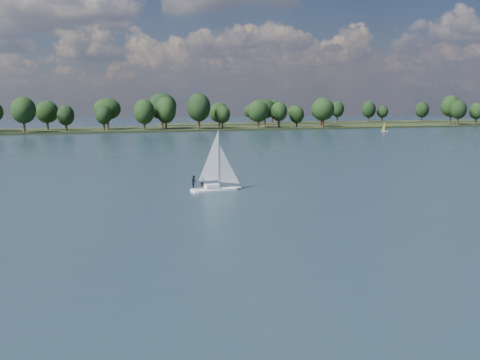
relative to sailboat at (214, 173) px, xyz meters
name	(u,v)px	position (x,y,z in m)	size (l,w,h in m)	color
ground	(96,156)	(-8.58, 52.71, -2.21)	(700.00, 700.00, 0.00)	#233342
far_shore	(65,132)	(-8.58, 164.71, -2.21)	(660.00, 40.00, 1.50)	black
far_shore_back	(343,123)	(151.42, 212.71, -2.21)	(220.00, 30.00, 1.40)	black
sailboat	(214,173)	(0.00, 0.00, 0.00)	(6.16, 2.35, 7.91)	white
dinghy_orange	(385,129)	(112.65, 119.70, -1.26)	(2.68, 1.60, 4.01)	silver
treeline	(47,111)	(-15.20, 161.28, 5.89)	(562.84, 73.99, 18.26)	black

